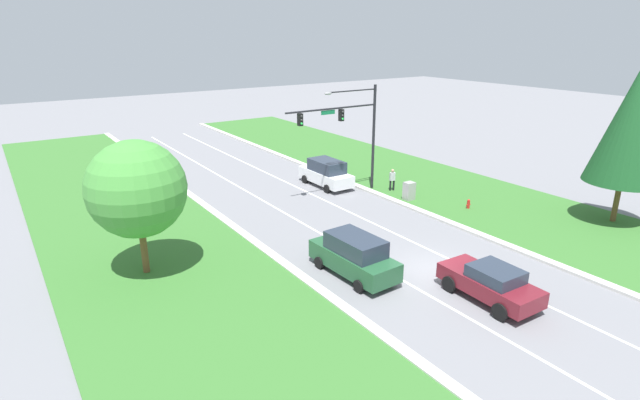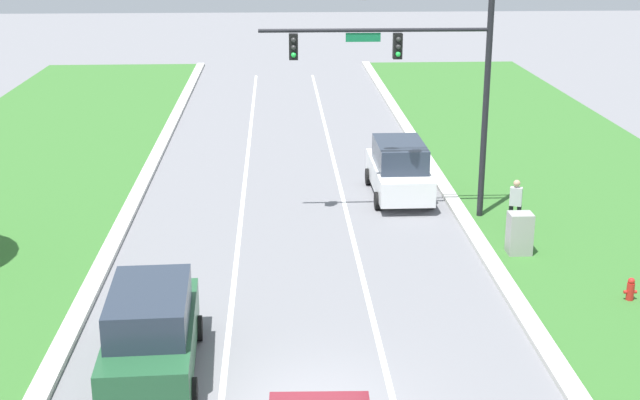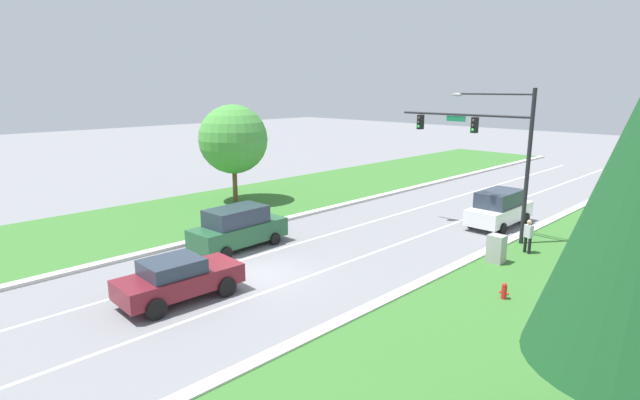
% 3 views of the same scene
% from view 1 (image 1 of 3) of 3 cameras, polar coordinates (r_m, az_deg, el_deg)
% --- Properties ---
extents(ground_plane, '(160.00, 160.00, 0.00)m').
position_cam_1_polar(ground_plane, '(25.45, 12.31, -7.84)').
color(ground_plane, slate).
extents(curb_strip_right, '(0.50, 90.00, 0.15)m').
position_cam_1_polar(curb_strip_right, '(29.47, 20.03, -4.64)').
color(curb_strip_right, beige).
rests_on(curb_strip_right, ground_plane).
extents(curb_strip_left, '(0.50, 90.00, 0.15)m').
position_cam_1_polar(curb_strip_left, '(22.08, 1.82, -11.53)').
color(curb_strip_left, beige).
rests_on(curb_strip_left, ground_plane).
extents(grass_verge_right, '(10.00, 90.00, 0.08)m').
position_cam_1_polar(grass_verge_right, '(33.67, 25.38, -2.51)').
color(grass_verge_right, '#38702D').
rests_on(grass_verge_right, ground_plane).
extents(grass_verge_left, '(10.00, 90.00, 0.08)m').
position_cam_1_polar(grass_verge_left, '(19.95, -11.00, -15.68)').
color(grass_verge_left, '#38702D').
rests_on(grass_verge_left, ground_plane).
extents(lane_stripe_inner_left, '(0.14, 81.00, 0.01)m').
position_cam_1_polar(lane_stripe_inner_left, '(24.30, 9.31, -8.98)').
color(lane_stripe_inner_left, white).
rests_on(lane_stripe_inner_left, ground_plane).
extents(lane_stripe_inner_right, '(0.14, 81.00, 0.01)m').
position_cam_1_polar(lane_stripe_inner_right, '(26.68, 15.02, -6.77)').
color(lane_stripe_inner_right, white).
rests_on(lane_stripe_inner_right, ground_plane).
extents(traffic_signal_mast, '(7.41, 0.41, 7.66)m').
position_cam_1_polar(traffic_signal_mast, '(35.00, 3.50, 8.69)').
color(traffic_signal_mast, black).
rests_on(traffic_signal_mast, ground_plane).
extents(white_suv, '(2.08, 4.85, 2.03)m').
position_cam_1_polar(white_suv, '(37.75, 0.70, 3.11)').
color(white_suv, white).
rests_on(white_suv, ground_plane).
extents(burgundy_sedan, '(2.19, 4.56, 1.62)m').
position_cam_1_polar(burgundy_sedan, '(23.18, 18.90, -8.91)').
color(burgundy_sedan, maroon).
rests_on(burgundy_sedan, ground_plane).
extents(forest_suv, '(2.21, 4.92, 2.03)m').
position_cam_1_polar(forest_suv, '(24.06, 3.92, -6.34)').
color(forest_suv, '#235633').
rests_on(forest_suv, ground_plane).
extents(utility_cabinet, '(0.70, 0.60, 1.33)m').
position_cam_1_polar(utility_cabinet, '(35.06, 10.14, 0.96)').
color(utility_cabinet, '#9E9E99').
rests_on(utility_cabinet, ground_plane).
extents(pedestrian, '(0.43, 0.34, 1.69)m').
position_cam_1_polar(pedestrian, '(36.85, 8.26, 2.38)').
color(pedestrian, black).
rests_on(pedestrian, ground_plane).
extents(fire_hydrant, '(0.34, 0.20, 0.70)m').
position_cam_1_polar(fire_hydrant, '(34.36, 16.59, -0.48)').
color(fire_hydrant, red).
rests_on(fire_hydrant, ground_plane).
extents(conifer_near_right_tree, '(4.35, 4.35, 9.56)m').
position_cam_1_polar(conifer_near_right_tree, '(34.39, 32.08, 7.33)').
color(conifer_near_right_tree, brown).
rests_on(conifer_near_right_tree, ground_plane).
extents(oak_near_left_tree, '(4.58, 4.58, 6.59)m').
position_cam_1_polar(oak_near_left_tree, '(24.48, -20.22, 1.16)').
color(oak_near_left_tree, brown).
rests_on(oak_near_left_tree, ground_plane).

